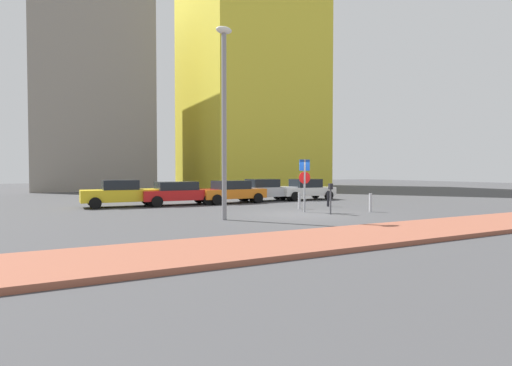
% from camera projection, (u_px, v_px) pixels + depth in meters
% --- Properties ---
extents(ground_plane, '(120.00, 120.00, 0.00)m').
position_uv_depth(ground_plane, '(302.00, 215.00, 18.54)').
color(ground_plane, '#424244').
extents(sidewalk_brick, '(40.00, 3.16, 0.14)m').
position_uv_depth(sidewalk_brick, '(409.00, 231.00, 13.00)').
color(sidewalk_brick, '#93513D').
rests_on(sidewalk_brick, ground).
extents(parked_car_yellow, '(4.50, 1.94, 1.53)m').
position_uv_depth(parked_car_yellow, '(122.00, 193.00, 22.57)').
color(parked_car_yellow, gold).
rests_on(parked_car_yellow, ground).
extents(parked_car_red, '(4.54, 2.03, 1.41)m').
position_uv_depth(parked_car_red, '(178.00, 193.00, 23.78)').
color(parked_car_red, red).
rests_on(parked_car_red, ground).
extents(parked_car_orange, '(4.36, 2.14, 1.44)m').
position_uv_depth(parked_car_orange, '(232.00, 191.00, 25.21)').
color(parked_car_orange, orange).
rests_on(parked_car_orange, ground).
extents(parked_car_silver, '(4.21, 1.99, 1.50)m').
position_uv_depth(parked_car_silver, '(265.00, 190.00, 27.01)').
color(parked_car_silver, '#B7BABF').
rests_on(parked_car_silver, ground).
extents(parked_car_white, '(4.16, 2.03, 1.48)m').
position_uv_depth(parked_car_white, '(306.00, 189.00, 28.18)').
color(parked_car_white, white).
rests_on(parked_car_white, ground).
extents(parking_sign_post, '(0.60, 0.13, 2.65)m').
position_uv_depth(parking_sign_post, '(305.00, 179.00, 19.59)').
color(parking_sign_post, gray).
rests_on(parking_sign_post, ground).
extents(parking_meter, '(0.18, 0.14, 1.46)m').
position_uv_depth(parking_meter, '(331.00, 194.00, 18.63)').
color(parking_meter, '#4C4C51').
rests_on(parking_meter, ground).
extents(street_lamp, '(0.70, 0.36, 8.04)m').
position_uv_depth(street_lamp, '(224.00, 108.00, 16.41)').
color(street_lamp, gray).
rests_on(street_lamp, ground).
extents(traffic_bollard_near, '(0.14, 0.14, 0.89)m').
position_uv_depth(traffic_bollard_near, '(299.00, 201.00, 21.28)').
color(traffic_bollard_near, '#B7B7BC').
rests_on(traffic_bollard_near, ground).
extents(traffic_bollard_mid, '(0.14, 0.14, 0.92)m').
position_uv_depth(traffic_bollard_mid, '(328.00, 199.00, 22.78)').
color(traffic_bollard_mid, black).
rests_on(traffic_bollard_mid, ground).
extents(traffic_bollard_far, '(0.15, 0.15, 0.93)m').
position_uv_depth(traffic_bollard_far, '(370.00, 203.00, 19.73)').
color(traffic_bollard_far, '#B7B7BC').
rests_on(traffic_bollard_far, ground).
extents(building_colorful_midrise, '(14.47, 16.67, 30.27)m').
position_uv_depth(building_colorful_midrise, '(248.00, 70.00, 50.91)').
color(building_colorful_midrise, gold).
rests_on(building_colorful_midrise, ground).
extents(building_under_construction, '(11.90, 15.71, 20.41)m').
position_uv_depth(building_under_construction, '(90.00, 101.00, 46.11)').
color(building_under_construction, gray).
rests_on(building_under_construction, ground).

